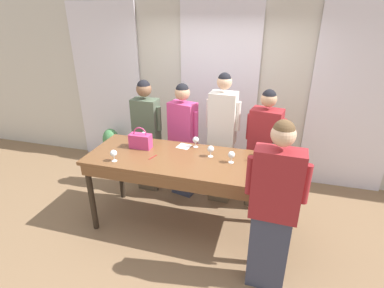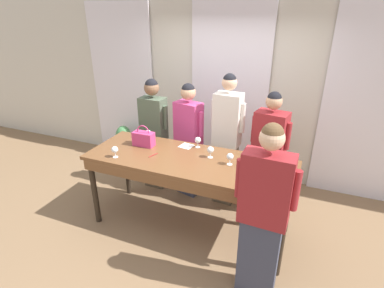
# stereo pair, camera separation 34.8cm
# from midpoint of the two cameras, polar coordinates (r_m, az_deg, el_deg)

# --- Properties ---
(ground_plane) EXTENTS (18.00, 18.00, 0.00)m
(ground_plane) POSITION_cam_midpoint_polar(r_m,az_deg,el_deg) (4.01, -2.94, -15.37)
(ground_plane) COLOR #846647
(wall_back) EXTENTS (12.00, 0.06, 2.80)m
(wall_back) POSITION_cam_midpoint_polar(r_m,az_deg,el_deg) (4.83, 3.13, 10.34)
(wall_back) COLOR beige
(wall_back) RESTS_ON ground_plane
(curtain_panel_left) EXTENTS (1.22, 0.03, 2.69)m
(curtain_panel_left) POSITION_cam_midpoint_polar(r_m,az_deg,el_deg) (5.54, -17.48, 10.50)
(curtain_panel_left) COLOR white
(curtain_panel_left) RESTS_ON ground_plane
(curtain_panel_center) EXTENTS (1.22, 0.03, 2.69)m
(curtain_panel_center) POSITION_cam_midpoint_polar(r_m,az_deg,el_deg) (4.78, 2.94, 9.51)
(curtain_panel_center) COLOR white
(curtain_panel_center) RESTS_ON ground_plane
(curtain_panel_right) EXTENTS (1.22, 0.03, 2.69)m
(curtain_panel_right) POSITION_cam_midpoint_polar(r_m,az_deg,el_deg) (4.75, 26.71, 6.88)
(curtain_panel_right) COLOR white
(curtain_panel_right) RESTS_ON ground_plane
(tasting_bar) EXTENTS (2.44, 0.87, 0.97)m
(tasting_bar) POSITION_cam_midpoint_polar(r_m,az_deg,el_deg) (3.49, -3.40, -4.61)
(tasting_bar) COLOR brown
(tasting_bar) RESTS_ON ground_plane
(wine_bottle) EXTENTS (0.09, 0.09, 0.34)m
(wine_bottle) POSITION_cam_midpoint_polar(r_m,az_deg,el_deg) (3.42, 12.50, -1.54)
(wine_bottle) COLOR black
(wine_bottle) RESTS_ON tasting_bar
(handbag) EXTENTS (0.27, 0.13, 0.27)m
(handbag) POSITION_cam_midpoint_polar(r_m,az_deg,el_deg) (3.79, -12.39, 0.58)
(handbag) COLOR #C63870
(handbag) RESTS_ON tasting_bar
(wine_glass_front_left) EXTENTS (0.08, 0.08, 0.14)m
(wine_glass_front_left) POSITION_cam_midpoint_polar(r_m,az_deg,el_deg) (3.96, -11.70, 1.66)
(wine_glass_front_left) COLOR white
(wine_glass_front_left) RESTS_ON tasting_bar
(wine_glass_front_mid) EXTENTS (0.08, 0.08, 0.14)m
(wine_glass_front_mid) POSITION_cam_midpoint_polar(r_m,az_deg,el_deg) (3.73, -1.96, 0.71)
(wine_glass_front_mid) COLOR white
(wine_glass_front_mid) RESTS_ON tasting_bar
(wine_glass_front_right) EXTENTS (0.08, 0.08, 0.14)m
(wine_glass_front_right) POSITION_cam_midpoint_polar(r_m,az_deg,el_deg) (3.55, 10.31, -0.92)
(wine_glass_front_right) COLOR white
(wine_glass_front_right) RESTS_ON tasting_bar
(wine_glass_center_left) EXTENTS (0.08, 0.08, 0.14)m
(wine_glass_center_left) POSITION_cam_midpoint_polar(r_m,az_deg,el_deg) (3.35, 4.61, -2.16)
(wine_glass_center_left) COLOR white
(wine_glass_center_left) RESTS_ON tasting_bar
(wine_glass_center_mid) EXTENTS (0.08, 0.08, 0.14)m
(wine_glass_center_mid) POSITION_cam_midpoint_polar(r_m,az_deg,el_deg) (3.48, 0.74, -1.07)
(wine_glass_center_mid) COLOR white
(wine_glass_center_mid) RESTS_ON tasting_bar
(wine_glass_center_right) EXTENTS (0.08, 0.08, 0.14)m
(wine_glass_center_right) POSITION_cam_midpoint_polar(r_m,az_deg,el_deg) (3.35, 10.54, -2.53)
(wine_glass_center_right) COLOR white
(wine_glass_center_right) RESTS_ON tasting_bar
(wine_glass_back_left) EXTENTS (0.08, 0.08, 0.14)m
(wine_glass_back_left) POSITION_cam_midpoint_polar(r_m,az_deg,el_deg) (3.54, -17.47, -1.82)
(wine_glass_back_left) COLOR white
(wine_glass_back_left) RESTS_ON tasting_bar
(napkin) EXTENTS (0.18, 0.18, 0.00)m
(napkin) POSITION_cam_midpoint_polar(r_m,az_deg,el_deg) (3.78, -4.16, -0.51)
(napkin) COLOR white
(napkin) RESTS_ON tasting_bar
(pen) EXTENTS (0.05, 0.14, 0.01)m
(pen) POSITION_cam_midpoint_polar(r_m,az_deg,el_deg) (3.55, -10.25, -2.53)
(pen) COLOR maroon
(pen) RESTS_ON tasting_bar
(guest_olive_jacket) EXTENTS (0.48, 0.24, 1.69)m
(guest_olive_jacket) POSITION_cam_midpoint_polar(r_m,az_deg,el_deg) (4.43, -10.83, 1.68)
(guest_olive_jacket) COLOR brown
(guest_olive_jacket) RESTS_ON ground_plane
(guest_pink_top) EXTENTS (0.48, 0.30, 1.68)m
(guest_pink_top) POSITION_cam_midpoint_polar(r_m,az_deg,el_deg) (4.23, -4.10, 0.78)
(guest_pink_top) COLOR #383D51
(guest_pink_top) RESTS_ON ground_plane
(guest_cream_sweater) EXTENTS (0.46, 0.26, 1.85)m
(guest_cream_sweater) POSITION_cam_midpoint_polar(r_m,az_deg,el_deg) (4.05, 3.29, 0.93)
(guest_cream_sweater) COLOR brown
(guest_cream_sweater) RESTS_ON ground_plane
(guest_striped_shirt) EXTENTS (0.51, 0.33, 1.67)m
(guest_striped_shirt) POSITION_cam_midpoint_polar(r_m,az_deg,el_deg) (4.02, 11.05, -1.29)
(guest_striped_shirt) COLOR brown
(guest_striped_shirt) RESTS_ON ground_plane
(host_pouring) EXTENTS (0.54, 0.23, 1.76)m
(host_pouring) POSITION_cam_midpoint_polar(r_m,az_deg,el_deg) (2.80, 11.78, -12.10)
(host_pouring) COLOR #383D51
(host_pouring) RESTS_ON ground_plane
(potted_plant) EXTENTS (0.28, 0.28, 0.65)m
(potted_plant) POSITION_cam_midpoint_polar(r_m,az_deg,el_deg) (5.59, -16.82, -0.23)
(potted_plant) COLOR #4C4C51
(potted_plant) RESTS_ON ground_plane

